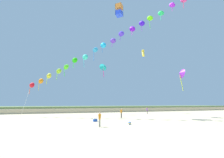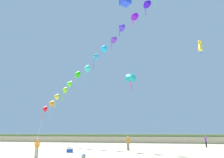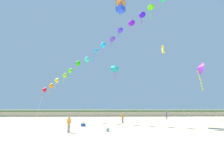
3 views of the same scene
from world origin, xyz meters
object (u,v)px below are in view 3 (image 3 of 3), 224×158
beach_cooler (83,125)px  person_near_right (123,117)px  beach_ball (108,130)px  person_mid_center (166,115)px  large_kite_mid_trail (163,50)px  large_kite_high_solo (199,68)px  large_kite_outer_drift (121,6)px  person_near_left (69,123)px  large_kite_low_lead (115,68)px

beach_cooler → person_near_right: bearing=34.5°
beach_cooler → beach_ball: size_ratio=1.59×
person_mid_center → large_kite_mid_trail: (1.74, 3.78, 16.48)m
large_kite_high_solo → large_kite_outer_drift: large_kite_outer_drift is taller
person_near_left → large_kite_low_lead: (5.71, 18.76, 10.89)m
large_kite_outer_drift → beach_ball: large_kite_outer_drift is taller
large_kite_mid_trail → large_kite_high_solo: bearing=-89.5°
person_mid_center → beach_cooler: person_mid_center is taller
person_near_left → large_kite_high_solo: (18.63, 6.82, 7.73)m
large_kite_mid_trail → beach_cooler: size_ratio=4.62×
large_kite_high_solo → person_near_left: bearing=-159.9°
person_near_right → beach_ball: 8.91m
person_near_left → person_mid_center: 23.77m
person_near_right → beach_cooler: person_near_right is taller
person_near_right → large_kite_outer_drift: (-0.06, 0.44, 20.78)m
person_mid_center → large_kite_low_lead: large_kite_low_lead is taller
large_kite_mid_trail → large_kite_outer_drift: large_kite_outer_drift is taller
person_near_right → beach_ball: (-2.47, -8.53, -0.79)m
large_kite_outer_drift → beach_cooler: (-5.69, -4.38, -21.54)m
person_mid_center → beach_ball: 20.70m
person_near_left → large_kite_outer_drift: large_kite_outer_drift is taller
person_near_right → large_kite_mid_trail: large_kite_mid_trail is taller
person_near_left → person_mid_center: size_ratio=0.97×
large_kite_low_lead → beach_cooler: (-5.03, -13.59, -11.60)m
large_kite_low_lead → large_kite_mid_trail: large_kite_mid_trail is taller
person_mid_center → large_kite_outer_drift: 24.36m
large_kite_low_lead → beach_cooler: 18.56m
beach_cooler → beach_ball: (3.28, -4.58, -0.03)m
person_mid_center → large_kite_outer_drift: size_ratio=0.65×
person_near_right → beach_ball: bearing=-106.1°
person_near_left → person_near_right: person_near_right is taller
large_kite_high_solo → large_kite_outer_drift: size_ratio=1.84×
person_near_right → beach_cooler: (-5.75, -3.95, -0.76)m
large_kite_high_solo → beach_cooler: large_kite_high_solo is taller
person_near_right → person_mid_center: bearing=36.8°
beach_ball → person_mid_center: bearing=51.8°
person_near_left → large_kite_outer_drift: (6.37, 9.56, 20.83)m
large_kite_outer_drift → person_mid_center: bearing=35.1°
beach_ball → large_kite_mid_trail: bearing=54.0°
person_near_left → large_kite_mid_trail: 32.26m
person_mid_center → large_kite_mid_trail: size_ratio=0.62×
person_mid_center → large_kite_low_lead: 15.61m
person_mid_center → large_kite_low_lead: bearing=170.2°
person_near_right → large_kite_outer_drift: large_kite_outer_drift is taller
large_kite_mid_trail → large_kite_outer_drift: (-12.13, -11.08, 4.32)m
person_near_right → person_mid_center: person_near_right is taller
person_near_right → large_kite_low_lead: bearing=94.3°
large_kite_high_solo → beach_cooler: (-17.95, -1.65, -8.44)m
beach_ball → person_near_right: bearing=73.9°
large_kite_low_lead → beach_cooler: bearing=-110.3°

